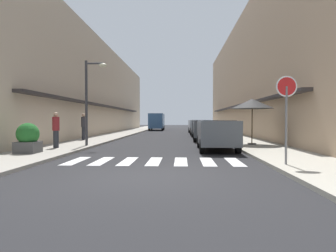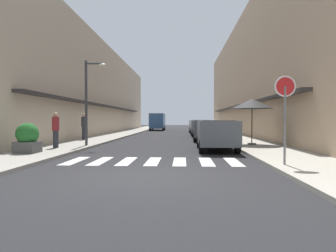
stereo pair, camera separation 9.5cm
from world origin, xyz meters
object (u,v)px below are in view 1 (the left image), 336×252
Objects in this scene: parked_car_far at (201,126)px; parked_car_distant at (197,125)px; pedestrian_walking_far at (84,126)px; cafe_umbrella at (252,104)px; pedestrian_walking_near at (56,129)px; round_street_sign at (286,97)px; planter_corner at (28,138)px; parked_car_near at (217,132)px; street_lamp at (90,93)px; delivery_van at (157,120)px; parked_car_mid at (206,128)px.

parked_car_far and parked_car_distant have the same top height.
parked_car_distant is 15.20m from pedestrian_walking_far.
pedestrian_walking_near is at bearing -165.69° from cafe_umbrella.
round_street_sign is 1.56× the size of pedestrian_walking_near.
planter_corner is (-8.13, -14.70, -0.18)m from parked_car_far.
parked_car_near is 2.43× the size of pedestrian_walking_near.
round_street_sign is at bearing 91.35° from pedestrian_walking_near.
cafe_umbrella is at bearing 133.63° from pedestrian_walking_near.
street_lamp is at bearing 169.37° from pedestrian_walking_far.
cafe_umbrella is 1.41× the size of pedestrian_walking_far.
delivery_van is at bearing 100.79° from parked_car_near.
parked_car_far is 2.45× the size of pedestrian_walking_near.
parked_car_distant is 1.55× the size of cafe_umbrella.
pedestrian_walking_far reaches higher than parked_car_far.
cafe_umbrella is at bearing -77.30° from parked_car_far.
pedestrian_walking_far is (-0.58, 5.88, 0.04)m from pedestrian_walking_near.
round_street_sign is at bearing -170.73° from pedestrian_walking_far.
delivery_van is at bearing -41.59° from pedestrian_walking_far.
parked_car_far is 1.57× the size of round_street_sign.
parked_car_distant is at bearing -67.11° from pedestrian_walking_far.
round_street_sign is at bearing -86.33° from parked_car_distant.
cafe_umbrella is at bearing 45.71° from parked_car_near.
parked_car_distant is at bearing 90.00° from parked_car_near.
parked_car_distant is at bearing -60.68° from delivery_van.
pedestrian_walking_far is (-3.22, -21.98, -0.32)m from delivery_van.
round_street_sign is at bearing -15.98° from planter_corner.
parked_car_near and parked_car_distant have the same top height.
delivery_van is (-5.25, 21.01, 0.49)m from parked_car_mid.
pedestrian_walking_near reaches higher than parked_car_distant.
cafe_umbrella is at bearing -73.52° from delivery_van.
pedestrian_walking_near is at bearing -129.60° from street_lamp.
pedestrian_walking_near is at bearing -122.32° from parked_car_far.
pedestrian_walking_near is (-7.89, -0.30, 0.12)m from parked_car_near.
cafe_umbrella is at bearing 24.93° from planter_corner.
parked_car_far is (0.00, 5.62, 0.00)m from parked_car_mid.
pedestrian_walking_far is at bearing 132.53° from round_street_sign.
parked_car_far is at bearing 90.00° from parked_car_near.
round_street_sign is 10.45m from street_lamp.
parked_car_mid is at bearing 90.00° from parked_car_near.
delivery_van is at bearing 106.48° from cafe_umbrella.
street_lamp is 1.78× the size of cafe_umbrella.
street_lamp is (-6.64, 1.21, 2.04)m from parked_car_near.
pedestrian_walking_near is (-2.64, -27.86, -0.36)m from delivery_van.
planter_corner is at bearing -111.63° from street_lamp.
parked_car_far is 3.44× the size of planter_corner.
pedestrian_walking_far is at bearing -173.47° from parked_car_mid.
delivery_van reaches higher than pedestrian_walking_far.
street_lamp reaches higher than parked_car_mid.
cafe_umbrella reaches higher than parked_car_distant.
round_street_sign is 1.07× the size of cafe_umbrella.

